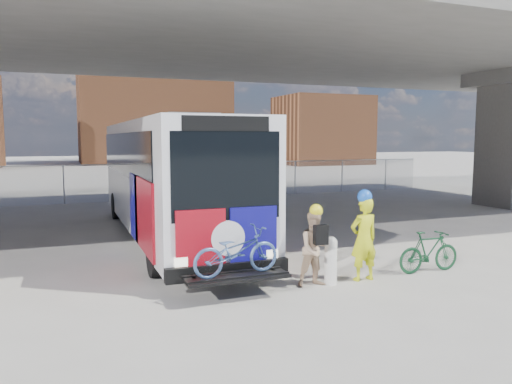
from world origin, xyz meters
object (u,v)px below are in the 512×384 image
bollard (331,259)px  cyclist_tan (316,248)px  cyclist_hivis (364,237)px  bike_parked (429,252)px  bus (167,170)px

bollard → cyclist_tan: size_ratio=0.59×
bollard → cyclist_tan: 0.45m
cyclist_hivis → cyclist_tan: bearing=-2.8°
bike_parked → cyclist_hivis: bearing=91.1°
bus → bollard: bearing=-70.9°
bus → bike_parked: size_ratio=8.06×
cyclist_tan → cyclist_hivis: bearing=2.3°
bollard → cyclist_tan: bearing=-179.2°
bus → cyclist_hivis: (3.00, -6.32, -1.15)m
bus → cyclist_tan: size_ratio=7.51×
bus → cyclist_hivis: bearing=-64.6°
bus → cyclist_tan: bus is taller
cyclist_hivis → bollard: bearing=-3.1°
bus → cyclist_tan: bearing=-73.9°
bus → cyclist_tan: 6.71m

